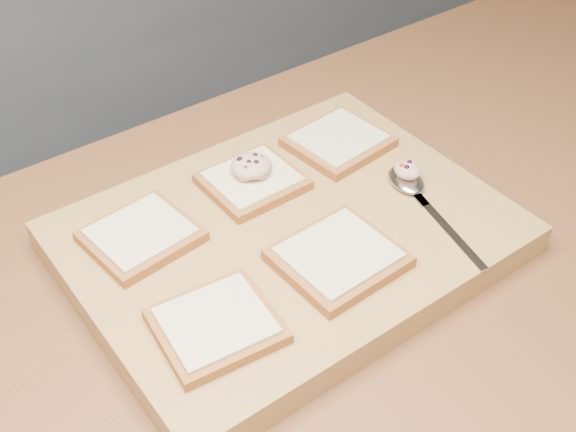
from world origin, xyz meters
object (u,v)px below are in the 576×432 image
object	(u,v)px
tuna_salad_dollop	(251,166)
spoon	(412,187)
bread_far_center	(252,181)
cutting_board	(288,238)

from	to	relation	value
tuna_salad_dollop	spoon	bearing A→B (deg)	-40.70
tuna_salad_dollop	spoon	xyz separation A→B (m)	(0.16, -0.13, -0.02)
bread_far_center	spoon	xyz separation A→B (m)	(0.16, -0.13, -0.00)
cutting_board	tuna_salad_dollop	bearing A→B (deg)	83.34
cutting_board	tuna_salad_dollop	distance (m)	0.11
tuna_salad_dollop	bread_far_center	bearing A→B (deg)	-113.07
cutting_board	tuna_salad_dollop	size ratio (longest dim) A/B	9.54
spoon	tuna_salad_dollop	bearing A→B (deg)	139.30
cutting_board	tuna_salad_dollop	world-z (taller)	tuna_salad_dollop
bread_far_center	tuna_salad_dollop	size ratio (longest dim) A/B	2.20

